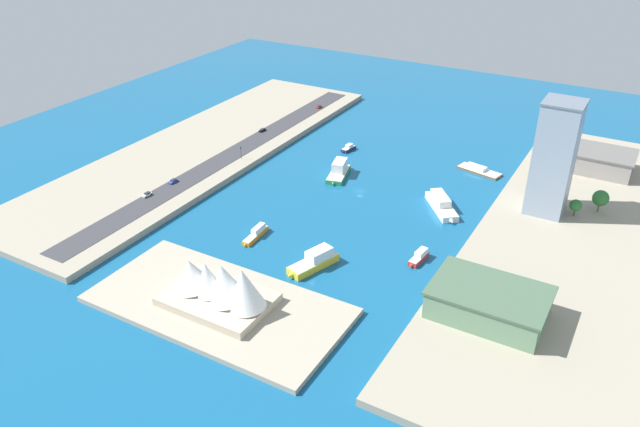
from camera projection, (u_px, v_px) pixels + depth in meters
name	position (u px, v px, depth m)	size (l,w,h in m)	color
ground_plane	(360.00, 191.00, 291.56)	(440.00, 440.00, 0.00)	#145684
quay_west	(569.00, 241.00, 250.05)	(70.00, 240.00, 2.87)	#9E937F
quay_east	(203.00, 149.00, 331.67)	(70.00, 240.00, 2.87)	#9E937F
peninsula_point	(219.00, 305.00, 213.86)	(89.40, 43.78, 2.00)	#A89E89
road_strip	(232.00, 154.00, 322.36)	(12.81, 228.00, 0.15)	#38383D
ferry_white_commuter	(441.00, 204.00, 275.10)	(21.33, 24.23, 6.19)	silver
ferry_yellow_fast	(315.00, 261.00, 235.07)	(12.96, 23.45, 6.68)	yellow
ferry_green_doubledeck	(339.00, 170.00, 305.20)	(12.88, 22.72, 7.28)	#2D8C4C
water_taxi_orange	(256.00, 234.00, 254.72)	(4.38, 17.18, 3.95)	orange
patrol_launch_navy	(348.00, 148.00, 333.15)	(4.89, 10.50, 3.34)	#1E284C
barge_flat_brown	(478.00, 170.00, 310.00)	(23.10, 12.05, 2.84)	brown
tugboat_red	(419.00, 257.00, 239.10)	(4.69, 12.68, 4.02)	red
tower_tall_glass	(554.00, 158.00, 257.30)	(16.12, 16.35, 49.17)	#8C9EB2
terminal_long_green	(489.00, 302.00, 203.89)	(37.74, 25.52, 10.13)	slate
carpark_squat_concrete	(591.00, 159.00, 304.76)	(39.66, 23.72, 9.97)	gray
pickup_red	(319.00, 106.00, 383.94)	(2.02, 4.44, 1.70)	black
van_white	(147.00, 194.00, 280.38)	(1.87, 4.85, 1.70)	black
suv_black	(262.00, 130.00, 349.73)	(1.97, 4.84, 1.48)	black
hatchback_blue	(173.00, 181.00, 292.43)	(2.21, 5.02, 1.58)	black
traffic_light_waterfront	(241.00, 151.00, 314.81)	(0.36, 0.36, 6.50)	black
opera_landmark	(219.00, 286.00, 209.35)	(37.48, 24.60, 18.11)	#BCAD93
park_tree_cluster	(594.00, 200.00, 264.53)	(14.32, 14.92, 9.95)	brown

